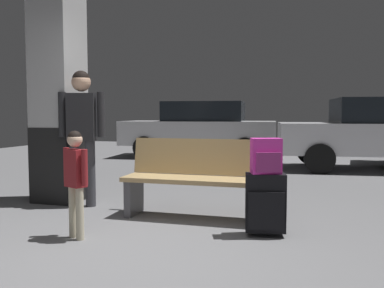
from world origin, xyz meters
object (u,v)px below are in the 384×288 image
object	(u,v)px
parked_car_far	(200,128)
bench	(195,179)
suitcase	(265,203)
adult	(82,123)
parked_car_near	(381,132)
backpack_bright	(266,156)
structural_pillar	(59,91)
child	(76,173)

from	to	relation	value
parked_car_far	bench	bearing A→B (deg)	-75.14
parked_car_far	suitcase	bearing A→B (deg)	-69.66
adult	parked_car_far	distance (m)	6.22
adult	parked_car_near	world-z (taller)	adult
suitcase	parked_car_far	bearing A→B (deg)	110.34
parked_car_far	parked_car_near	xyz separation A→B (m)	(4.32, -1.40, 0.00)
bench	adult	xyz separation A→B (m)	(-1.52, 0.12, 0.62)
suitcase	backpack_bright	distance (m)	0.45
structural_pillar	child	size ratio (longest dim) A/B	2.94
suitcase	adult	distance (m)	2.56
child	backpack_bright	bearing A→B (deg)	19.61
structural_pillar	suitcase	world-z (taller)	structural_pillar
parked_car_near	bench	bearing A→B (deg)	-118.14
bench	backpack_bright	xyz separation A→B (m)	(0.85, -0.50, 0.33)
parked_car_near	child	bearing A→B (deg)	-119.95
structural_pillar	bench	distance (m)	2.28
parked_car_near	backpack_bright	bearing A→B (deg)	-108.18
suitcase	adult	xyz separation A→B (m)	(-2.37, 0.62, 0.74)
child	adult	bearing A→B (deg)	118.97
adult	parked_car_far	size ratio (longest dim) A/B	0.40
parked_car_far	parked_car_near	distance (m)	4.54
bench	parked_car_far	bearing A→B (deg)	104.86
child	bench	bearing A→B (deg)	52.78
bench	backpack_bright	size ratio (longest dim) A/B	4.73
bench	suitcase	size ratio (longest dim) A/B	2.66
bench	parked_car_near	bearing A→B (deg)	61.86
structural_pillar	parked_car_near	world-z (taller)	structural_pillar
suitcase	child	distance (m)	1.82
child	parked_car_far	bearing A→B (deg)	96.43
structural_pillar	backpack_bright	bearing A→B (deg)	-16.37
bench	suitcase	xyz separation A→B (m)	(0.85, -0.50, -0.12)
suitcase	child	size ratio (longest dim) A/B	0.59
child	parked_car_near	size ratio (longest dim) A/B	0.24
backpack_bright	parked_car_near	bearing A→B (deg)	71.82
backpack_bright	adult	bearing A→B (deg)	165.36
child	structural_pillar	bearing A→B (deg)	128.76
adult	structural_pillar	bearing A→B (deg)	155.58
adult	backpack_bright	bearing A→B (deg)	-14.64
suitcase	parked_car_near	size ratio (longest dim) A/B	0.14
bench	adult	size ratio (longest dim) A/B	0.94
child	parked_car_near	bearing A→B (deg)	60.05
adult	bench	bearing A→B (deg)	-4.38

